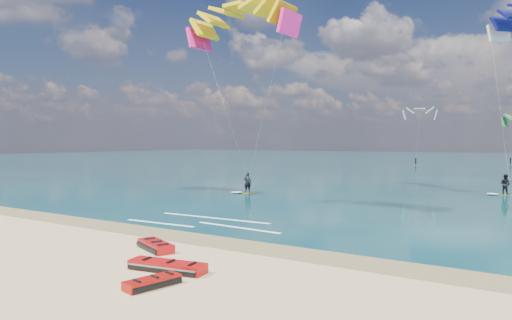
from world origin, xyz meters
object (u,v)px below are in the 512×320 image
Objects in this scene: packed_kite_mid at (156,250)px; kitesurfer_main at (244,100)px; packed_kite_right at (152,287)px; packed_kite_left at (167,271)px.

kitesurfer_main is (-6.10, 16.34, 8.20)m from packed_kite_mid.
kitesurfer_main is (-9.69, 20.15, 8.20)m from packed_kite_right.
packed_kite_right is 23.81m from kitesurfer_main.
packed_kite_mid is 0.16× the size of kitesurfer_main.
packed_kite_mid is 5.24m from packed_kite_right.
kitesurfer_main reaches higher than packed_kite_left.
kitesurfer_main is at bearing 105.91° from packed_kite_left.
kitesurfer_main reaches higher than packed_kite_right.
packed_kite_mid reaches higher than packed_kite_right.
packed_kite_mid is 1.21× the size of packed_kite_right.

